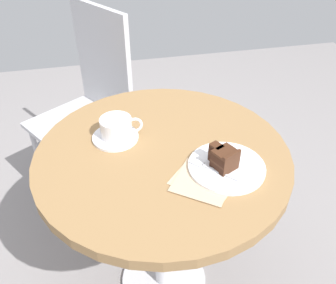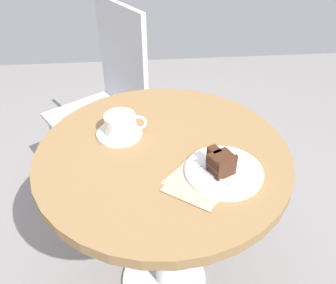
{
  "view_description": "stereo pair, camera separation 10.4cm",
  "coord_description": "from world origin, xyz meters",
  "px_view_note": "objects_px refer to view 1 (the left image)",
  "views": [
    {
      "loc": [
        -0.16,
        -0.82,
        1.38
      ],
      "look_at": [
        0.02,
        -0.01,
        0.74
      ],
      "focal_mm": 38.0,
      "sensor_mm": 36.0,
      "label": 1
    },
    {
      "loc": [
        -0.06,
        -0.84,
        1.38
      ],
      "look_at": [
        0.02,
        -0.01,
        0.74
      ],
      "focal_mm": 38.0,
      "sensor_mm": 36.0,
      "label": 2
    }
  ],
  "objects_px": {
    "teaspoon": "(118,143)",
    "cake_plate": "(226,167)",
    "cake_slice": "(224,158)",
    "coffee_cup": "(117,127)",
    "cafe_chair": "(92,97)",
    "saucer": "(116,137)",
    "fork": "(208,168)",
    "napkin": "(205,179)"
  },
  "relations": [
    {
      "from": "napkin",
      "to": "fork",
      "type": "bearing_deg",
      "value": 56.82
    },
    {
      "from": "saucer",
      "to": "fork",
      "type": "height_order",
      "value": "fork"
    },
    {
      "from": "cake_plate",
      "to": "cake_slice",
      "type": "height_order",
      "value": "cake_slice"
    },
    {
      "from": "saucer",
      "to": "coffee_cup",
      "type": "distance_m",
      "value": 0.04
    },
    {
      "from": "saucer",
      "to": "coffee_cup",
      "type": "bearing_deg",
      "value": 20.05
    },
    {
      "from": "cake_plate",
      "to": "cake_slice",
      "type": "xyz_separation_m",
      "value": [
        -0.01,
        -0.0,
        0.04
      ]
    },
    {
      "from": "cake_plate",
      "to": "fork",
      "type": "bearing_deg",
      "value": -178.16
    },
    {
      "from": "coffee_cup",
      "to": "cake_plate",
      "type": "xyz_separation_m",
      "value": [
        0.29,
        -0.21,
        -0.04
      ]
    },
    {
      "from": "cake_plate",
      "to": "cafe_chair",
      "type": "xyz_separation_m",
      "value": [
        -0.36,
        0.75,
        -0.16
      ]
    },
    {
      "from": "saucer",
      "to": "teaspoon",
      "type": "distance_m",
      "value": 0.04
    },
    {
      "from": "saucer",
      "to": "coffee_cup",
      "type": "relative_size",
      "value": 1.09
    },
    {
      "from": "teaspoon",
      "to": "cake_plate",
      "type": "xyz_separation_m",
      "value": [
        0.29,
        -0.17,
        -0.01
      ]
    },
    {
      "from": "saucer",
      "to": "coffee_cup",
      "type": "xyz_separation_m",
      "value": [
        0.01,
        0.0,
        0.04
      ]
    },
    {
      "from": "coffee_cup",
      "to": "cake_slice",
      "type": "bearing_deg",
      "value": -38.18
    },
    {
      "from": "teaspoon",
      "to": "napkin",
      "type": "height_order",
      "value": "teaspoon"
    },
    {
      "from": "teaspoon",
      "to": "cafe_chair",
      "type": "height_order",
      "value": "cafe_chair"
    },
    {
      "from": "coffee_cup",
      "to": "fork",
      "type": "xyz_separation_m",
      "value": [
        0.23,
        -0.22,
        -0.03
      ]
    },
    {
      "from": "fork",
      "to": "napkin",
      "type": "xyz_separation_m",
      "value": [
        -0.02,
        -0.03,
        -0.01
      ]
    },
    {
      "from": "cafe_chair",
      "to": "teaspoon",
      "type": "bearing_deg",
      "value": -26.47
    },
    {
      "from": "coffee_cup",
      "to": "teaspoon",
      "type": "height_order",
      "value": "coffee_cup"
    },
    {
      "from": "fork",
      "to": "napkin",
      "type": "bearing_deg",
      "value": 103.24
    },
    {
      "from": "coffee_cup",
      "to": "cake_plate",
      "type": "distance_m",
      "value": 0.36
    },
    {
      "from": "fork",
      "to": "saucer",
      "type": "bearing_deg",
      "value": 4.89
    },
    {
      "from": "cafe_chair",
      "to": "saucer",
      "type": "bearing_deg",
      "value": -26.26
    },
    {
      "from": "napkin",
      "to": "cake_slice",
      "type": "bearing_deg",
      "value": 25.01
    },
    {
      "from": "cake_plate",
      "to": "fork",
      "type": "distance_m",
      "value": 0.06
    },
    {
      "from": "napkin",
      "to": "cake_plate",
      "type": "bearing_deg",
      "value": 22.27
    },
    {
      "from": "cake_plate",
      "to": "cafe_chair",
      "type": "height_order",
      "value": "cafe_chair"
    },
    {
      "from": "coffee_cup",
      "to": "cake_slice",
      "type": "xyz_separation_m",
      "value": [
        0.27,
        -0.22,
        0.0
      ]
    },
    {
      "from": "coffee_cup",
      "to": "napkin",
      "type": "xyz_separation_m",
      "value": [
        0.21,
        -0.24,
        -0.04
      ]
    },
    {
      "from": "coffee_cup",
      "to": "fork",
      "type": "distance_m",
      "value": 0.32
    },
    {
      "from": "teaspoon",
      "to": "fork",
      "type": "xyz_separation_m",
      "value": [
        0.24,
        -0.17,
        0.0
      ]
    },
    {
      "from": "coffee_cup",
      "to": "cafe_chair",
      "type": "height_order",
      "value": "cafe_chair"
    },
    {
      "from": "cake_slice",
      "to": "napkin",
      "type": "distance_m",
      "value": 0.08
    },
    {
      "from": "cake_slice",
      "to": "cake_plate",
      "type": "bearing_deg",
      "value": 8.04
    },
    {
      "from": "napkin",
      "to": "cafe_chair",
      "type": "bearing_deg",
      "value": 110.39
    },
    {
      "from": "fork",
      "to": "cake_slice",
      "type": "bearing_deg",
      "value": -133.65
    },
    {
      "from": "cake_plate",
      "to": "cake_slice",
      "type": "distance_m",
      "value": 0.04
    },
    {
      "from": "coffee_cup",
      "to": "cafe_chair",
      "type": "bearing_deg",
      "value": 98.11
    },
    {
      "from": "coffee_cup",
      "to": "cake_plate",
      "type": "relative_size",
      "value": 0.61
    },
    {
      "from": "teaspoon",
      "to": "cake_plate",
      "type": "bearing_deg",
      "value": 112.09
    },
    {
      "from": "saucer",
      "to": "fork",
      "type": "relative_size",
      "value": 1.22
    }
  ]
}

